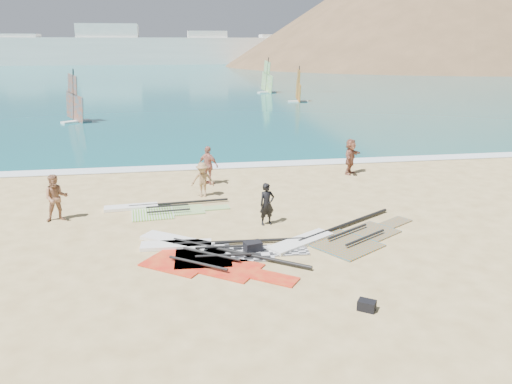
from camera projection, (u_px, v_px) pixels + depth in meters
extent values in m
plane|color=#DCBF81|center=(240.00, 263.00, 14.99)|extent=(300.00, 300.00, 0.00)
cube|color=#0D535E|center=(177.00, 67.00, 139.74)|extent=(300.00, 240.00, 0.06)
cube|color=white|center=(209.00, 167.00, 26.62)|extent=(300.00, 1.20, 0.04)
cube|color=white|center=(109.00, 51.00, 152.45)|extent=(160.00, 8.00, 8.00)
cube|color=white|center=(23.00, 50.00, 148.36)|extent=(10.00, 7.00, 9.00)
cube|color=white|center=(109.00, 44.00, 151.87)|extent=(18.00, 7.00, 12.00)
cube|color=white|center=(207.00, 48.00, 156.89)|extent=(12.00, 7.00, 10.00)
cube|color=white|center=(285.00, 49.00, 160.98)|extent=(16.00, 7.00, 9.00)
cube|color=white|center=(344.00, 46.00, 163.85)|extent=(10.00, 7.00, 11.00)
cone|color=brown|center=(460.00, 65.00, 151.27)|extent=(143.00, 143.00, 45.00)
cube|color=black|center=(203.00, 256.00, 15.45)|extent=(1.81, 1.99, 0.04)
cube|color=black|center=(252.00, 254.00, 15.61)|extent=(1.39, 1.30, 0.04)
cube|color=black|center=(291.00, 252.00, 15.75)|extent=(1.17, 0.63, 0.04)
cylinder|color=black|center=(240.00, 241.00, 16.38)|extent=(4.37, 0.34, 0.10)
cylinder|color=black|center=(224.00, 247.00, 15.80)|extent=(1.81, 0.17, 0.08)
cylinder|color=black|center=(225.00, 255.00, 15.17)|extent=(1.81, 0.17, 0.08)
cube|color=white|center=(176.00, 245.00, 16.16)|extent=(2.31, 0.74, 0.12)
cube|color=#5DB417|center=(152.00, 213.00, 19.37)|extent=(1.71, 1.87, 0.04)
cube|color=#5DB417|center=(188.00, 210.00, 19.70)|extent=(1.31, 1.23, 0.04)
cube|color=#5DB417|center=(216.00, 208.00, 19.97)|extent=(1.08, 0.61, 0.04)
cylinder|color=black|center=(179.00, 203.00, 20.34)|extent=(4.00, 0.43, 0.10)
cylinder|color=black|center=(167.00, 206.00, 19.76)|extent=(1.65, 0.21, 0.07)
cylinder|color=black|center=(169.00, 211.00, 19.19)|extent=(1.65, 0.21, 0.07)
cube|color=white|center=(131.00, 207.00, 19.90)|extent=(2.13, 0.74, 0.12)
cube|color=#DA6400|center=(342.00, 244.00, 16.38)|extent=(2.75, 2.81, 0.04)
cube|color=#DA6400|center=(373.00, 231.00, 17.46)|extent=(1.99, 1.96, 0.04)
cube|color=#DA6400|center=(395.00, 222.00, 18.34)|extent=(1.42, 1.22, 0.04)
cylinder|color=black|center=(346.00, 224.00, 17.92)|extent=(4.20, 2.69, 0.12)
cylinder|color=black|center=(348.00, 231.00, 17.08)|extent=(1.75, 1.14, 0.08)
cylinder|color=black|center=(365.00, 237.00, 16.55)|extent=(1.75, 1.14, 0.08)
cube|color=white|center=(301.00, 242.00, 16.45)|extent=(2.52, 1.94, 0.12)
cube|color=red|center=(184.00, 258.00, 15.29)|extent=(2.78, 2.83, 0.04)
cube|color=red|center=(232.00, 269.00, 14.56)|extent=(2.00, 1.98, 0.04)
cube|color=red|center=(275.00, 278.00, 13.97)|extent=(1.40, 1.26, 0.04)
cylinder|color=black|center=(238.00, 253.00, 15.49)|extent=(3.99, 2.96, 0.12)
cylinder|color=black|center=(211.00, 254.00, 15.25)|extent=(1.67, 1.25, 0.08)
cylinder|color=black|center=(198.00, 263.00, 14.61)|extent=(1.67, 1.25, 0.08)
cube|color=white|center=(177.00, 241.00, 16.50)|extent=(2.45, 2.05, 0.12)
cube|color=black|center=(253.00, 247.00, 15.75)|extent=(0.61, 0.50, 0.34)
cube|color=black|center=(367.00, 305.00, 12.32)|extent=(0.52, 0.49, 0.26)
imported|color=black|center=(267.00, 204.00, 17.98)|extent=(0.64, 0.50, 1.56)
imported|color=#9B6A4C|center=(56.00, 198.00, 18.34)|extent=(0.99, 0.84, 1.77)
imported|color=#9B754C|center=(203.00, 180.00, 21.29)|extent=(1.06, 0.73, 1.50)
imported|color=#B77262|center=(208.00, 165.00, 23.13)|extent=(1.10, 1.01, 1.81)
imported|color=#945844|center=(350.00, 156.00, 25.01)|extent=(1.46, 1.63, 1.80)
cube|color=white|center=(76.00, 121.00, 41.56)|extent=(2.35, 2.04, 0.14)
cube|color=#E23F03|center=(75.00, 107.00, 41.22)|extent=(1.87, 2.38, 2.64)
cube|color=#E23F03|center=(72.00, 85.00, 40.70)|extent=(1.07, 1.36, 1.84)
cylinder|color=black|center=(73.00, 95.00, 40.93)|extent=(0.59, 0.72, 4.19)
cube|color=white|center=(298.00, 101.00, 55.97)|extent=(2.23, 0.75, 0.13)
cube|color=red|center=(298.00, 92.00, 55.66)|extent=(0.20, 2.70, 2.40)
cube|color=red|center=(299.00, 76.00, 55.19)|extent=(0.14, 1.52, 1.67)
cylinder|color=black|center=(298.00, 83.00, 55.40)|extent=(0.13, 0.76, 3.81)
cube|color=white|center=(267.00, 92.00, 66.27)|extent=(2.65, 1.54, 0.15)
cube|color=#6EC122|center=(267.00, 83.00, 65.91)|extent=(1.09, 2.97, 2.78)
cube|color=#6EC122|center=(267.00, 68.00, 65.37)|extent=(0.64, 1.68, 1.93)
cylinder|color=black|center=(267.00, 74.00, 65.61)|extent=(0.39, 0.86, 4.41)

